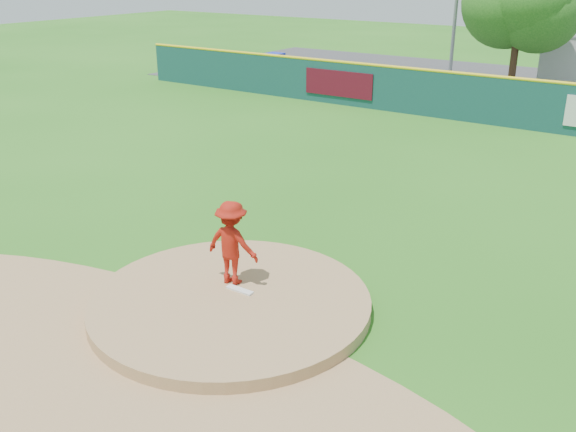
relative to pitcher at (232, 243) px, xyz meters
The scene contains 10 objects.
ground 1.29m from the pitcher, 56.43° to the right, with size 120.00×120.00×0.00m, color #286B19.
pitchers_mound 1.29m from the pitcher, 56.43° to the right, with size 5.50×5.50×0.50m, color #9E774C.
pitching_rubber 0.95m from the pitcher, 32.96° to the right, with size 0.60×0.15×0.04m, color white.
infield_dirt_arc 3.72m from the pitcher, 84.34° to the right, with size 15.40×15.40×0.01m, color #9E774C.
parking_lot 26.50m from the pitcher, 89.24° to the left, with size 44.00×16.00×0.02m, color #38383A.
pitcher is the anchor object (origin of this frame).
fence_banners 17.48m from the pitcher, 95.56° to the left, with size 15.57×0.04×1.20m.
playground_slide 26.10m from the pitcher, 123.78° to the left, with size 0.93×2.61×1.44m.
outfield_fence 17.48m from the pitcher, 88.85° to the left, with size 40.00×0.14×2.07m.
deciduous_tree 24.77m from the pitcher, 93.86° to the left, with size 5.60×5.60×7.36m.
Camera 1 is at (7.19, -8.49, 6.35)m, focal length 40.00 mm.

